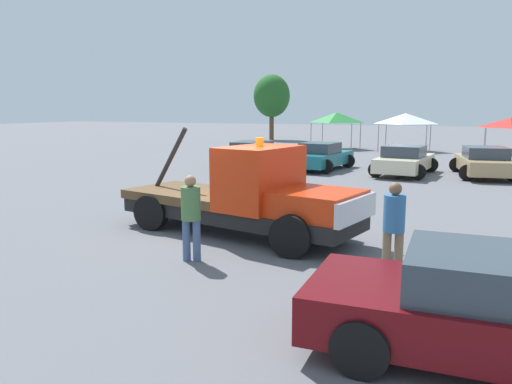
{
  "coord_description": "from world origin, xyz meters",
  "views": [
    {
      "loc": [
        5.13,
        -10.54,
        2.98
      ],
      "look_at": [
        0.5,
        0.0,
        1.05
      ],
      "focal_mm": 35.0,
      "sensor_mm": 36.0,
      "label": 1
    }
  ],
  "objects_px": {
    "canopy_tent_white": "(406,119)",
    "canopy_tent_red": "(511,123)",
    "canopy_tent_green": "(337,117)",
    "traffic_cone": "(361,198)",
    "parked_car_olive": "(254,155)",
    "person_near_truck": "(394,223)",
    "person_at_hood": "(191,212)",
    "parked_car_tan": "(484,162)",
    "parked_car_cream": "(405,161)",
    "parked_car_teal": "(321,157)",
    "tree_left": "(272,96)",
    "tow_truck": "(249,198)"
  },
  "relations": [
    {
      "from": "person_at_hood",
      "to": "parked_car_tan",
      "type": "distance_m",
      "value": 16.73
    },
    {
      "from": "parked_car_olive",
      "to": "canopy_tent_green",
      "type": "height_order",
      "value": "canopy_tent_green"
    },
    {
      "from": "canopy_tent_white",
      "to": "canopy_tent_green",
      "type": "bearing_deg",
      "value": -179.04
    },
    {
      "from": "parked_car_olive",
      "to": "person_at_hood",
      "type": "bearing_deg",
      "value": -164.55
    },
    {
      "from": "parked_car_teal",
      "to": "canopy_tent_red",
      "type": "height_order",
      "value": "canopy_tent_red"
    },
    {
      "from": "tree_left",
      "to": "person_near_truck",
      "type": "bearing_deg",
      "value": -64.9
    },
    {
      "from": "tow_truck",
      "to": "parked_car_tan",
      "type": "xyz_separation_m",
      "value": [
        5.17,
        13.58,
        -0.27
      ]
    },
    {
      "from": "parked_car_cream",
      "to": "canopy_tent_white",
      "type": "relative_size",
      "value": 1.43
    },
    {
      "from": "canopy_tent_white",
      "to": "traffic_cone",
      "type": "xyz_separation_m",
      "value": [
        1.48,
        -21.56,
        -2.01
      ]
    },
    {
      "from": "canopy_tent_green",
      "to": "traffic_cone",
      "type": "height_order",
      "value": "canopy_tent_green"
    },
    {
      "from": "parked_car_tan",
      "to": "traffic_cone",
      "type": "distance_m",
      "value": 9.59
    },
    {
      "from": "traffic_cone",
      "to": "parked_car_cream",
      "type": "bearing_deg",
      "value": 88.35
    },
    {
      "from": "parked_car_teal",
      "to": "person_near_truck",
      "type": "bearing_deg",
      "value": -152.14
    },
    {
      "from": "traffic_cone",
      "to": "person_at_hood",
      "type": "bearing_deg",
      "value": -105.16
    },
    {
      "from": "canopy_tent_red",
      "to": "canopy_tent_white",
      "type": "bearing_deg",
      "value": -178.52
    },
    {
      "from": "parked_car_teal",
      "to": "traffic_cone",
      "type": "bearing_deg",
      "value": -149.23
    },
    {
      "from": "canopy_tent_green",
      "to": "canopy_tent_white",
      "type": "distance_m",
      "value": 4.95
    },
    {
      "from": "parked_car_olive",
      "to": "parked_car_cream",
      "type": "relative_size",
      "value": 1.08
    },
    {
      "from": "person_at_hood",
      "to": "parked_car_olive",
      "type": "relative_size",
      "value": 0.34
    },
    {
      "from": "person_near_truck",
      "to": "canopy_tent_green",
      "type": "height_order",
      "value": "canopy_tent_green"
    },
    {
      "from": "tow_truck",
      "to": "person_at_hood",
      "type": "distance_m",
      "value": 2.26
    },
    {
      "from": "person_near_truck",
      "to": "canopy_tent_red",
      "type": "relative_size",
      "value": 0.57
    },
    {
      "from": "person_at_hood",
      "to": "canopy_tent_white",
      "type": "bearing_deg",
      "value": 165.05
    },
    {
      "from": "canopy_tent_red",
      "to": "canopy_tent_green",
      "type": "bearing_deg",
      "value": -178.75
    },
    {
      "from": "canopy_tent_red",
      "to": "person_near_truck",
      "type": "bearing_deg",
      "value": -96.63
    },
    {
      "from": "canopy_tent_red",
      "to": "traffic_cone",
      "type": "distance_m",
      "value": 22.41
    },
    {
      "from": "tow_truck",
      "to": "parked_car_teal",
      "type": "xyz_separation_m",
      "value": [
        -2.12,
        13.17,
        -0.27
      ]
    },
    {
      "from": "parked_car_teal",
      "to": "canopy_tent_green",
      "type": "relative_size",
      "value": 1.45
    },
    {
      "from": "parked_car_olive",
      "to": "canopy_tent_red",
      "type": "xyz_separation_m",
      "value": [
        12.33,
        13.73,
        1.41
      ]
    },
    {
      "from": "parked_car_teal",
      "to": "tree_left",
      "type": "bearing_deg",
      "value": 34.75
    },
    {
      "from": "canopy_tent_white",
      "to": "canopy_tent_red",
      "type": "bearing_deg",
      "value": 1.48
    },
    {
      "from": "parked_car_tan",
      "to": "tree_left",
      "type": "bearing_deg",
      "value": 31.97
    },
    {
      "from": "person_at_hood",
      "to": "parked_car_cream",
      "type": "xyz_separation_m",
      "value": [
        2.11,
        15.12,
        -0.34
      ]
    },
    {
      "from": "tow_truck",
      "to": "person_near_truck",
      "type": "height_order",
      "value": "tow_truck"
    },
    {
      "from": "parked_car_cream",
      "to": "parked_car_tan",
      "type": "bearing_deg",
      "value": -72.52
    },
    {
      "from": "person_at_hood",
      "to": "tree_left",
      "type": "relative_size",
      "value": 0.28
    },
    {
      "from": "person_at_hood",
      "to": "canopy_tent_white",
      "type": "xyz_separation_m",
      "value": [
        0.4,
        28.48,
        1.28
      ]
    },
    {
      "from": "parked_car_teal",
      "to": "parked_car_tan",
      "type": "bearing_deg",
      "value": -79.93
    },
    {
      "from": "parked_car_olive",
      "to": "person_near_truck",
      "type": "bearing_deg",
      "value": -151.68
    },
    {
      "from": "canopy_tent_green",
      "to": "traffic_cone",
      "type": "xyz_separation_m",
      "value": [
        6.43,
        -21.48,
        -2.06
      ]
    },
    {
      "from": "person_near_truck",
      "to": "tree_left",
      "type": "relative_size",
      "value": 0.28
    },
    {
      "from": "person_near_truck",
      "to": "person_at_hood",
      "type": "height_order",
      "value": "same"
    },
    {
      "from": "person_near_truck",
      "to": "canopy_tent_green",
      "type": "xyz_separation_m",
      "value": [
        -8.33,
        27.75,
        1.33
      ]
    },
    {
      "from": "parked_car_tan",
      "to": "canopy_tent_green",
      "type": "height_order",
      "value": "canopy_tent_green"
    },
    {
      "from": "traffic_cone",
      "to": "canopy_tent_white",
      "type": "bearing_deg",
      "value": 93.92
    },
    {
      "from": "parked_car_tan",
      "to": "canopy_tent_white",
      "type": "height_order",
      "value": "canopy_tent_white"
    },
    {
      "from": "parked_car_olive",
      "to": "canopy_tent_white",
      "type": "xyz_separation_m",
      "value": [
        5.7,
        13.56,
        1.62
      ]
    },
    {
      "from": "parked_car_olive",
      "to": "parked_car_tan",
      "type": "relative_size",
      "value": 1.04
    },
    {
      "from": "parked_car_cream",
      "to": "canopy_tent_green",
      "type": "bearing_deg",
      "value": 31.92
    },
    {
      "from": "parked_car_cream",
      "to": "canopy_tent_white",
      "type": "xyz_separation_m",
      "value": [
        -1.71,
        13.36,
        1.62
      ]
    }
  ]
}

